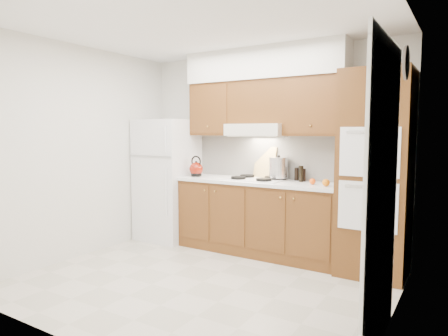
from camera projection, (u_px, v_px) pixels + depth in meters
name	position (u px, v px, depth m)	size (l,w,h in m)	color
floor	(203.00, 282.00, 4.14)	(3.60, 3.60, 0.00)	beige
ceiling	(202.00, 24.00, 3.90)	(3.60, 3.60, 0.00)	white
wall_back	(267.00, 151.00, 5.29)	(3.60, 0.02, 2.60)	silver
wall_left	(84.00, 152.00, 4.97)	(0.02, 3.00, 2.60)	silver
wall_right	(394.00, 165.00, 3.07)	(0.02, 3.00, 2.60)	silver
fridge	(168.00, 180.00, 5.76)	(0.75, 0.72, 1.72)	white
base_cabinets	(258.00, 218.00, 5.10)	(2.11, 0.60, 0.90)	brown
countertop	(258.00, 182.00, 5.05)	(2.13, 0.62, 0.04)	white
backsplash	(268.00, 157.00, 5.27)	(2.11, 0.03, 0.56)	white
oven_cabinet	(375.00, 174.00, 4.28)	(0.70, 0.65, 2.20)	brown
upper_cab_left	(215.00, 110.00, 5.47)	(0.63, 0.33, 0.70)	brown
upper_cab_right	(316.00, 106.00, 4.72)	(0.73, 0.33, 0.70)	brown
range_hood	(258.00, 130.00, 5.09)	(0.75, 0.45, 0.15)	silver
upper_cab_over_hood	(260.00, 102.00, 5.11)	(0.75, 0.33, 0.55)	brown
soffit	(264.00, 64.00, 5.02)	(2.13, 0.36, 0.40)	silver
cooktop	(255.00, 179.00, 5.09)	(0.74, 0.50, 0.01)	white
doorway	(382.00, 203.00, 2.81)	(0.02, 0.90, 2.10)	black
wall_clock	(406.00, 63.00, 3.47)	(0.30, 0.30, 0.02)	#3F3833
kettle	(196.00, 169.00, 5.43)	(0.19, 0.19, 0.19)	maroon
cutting_board	(265.00, 163.00, 5.26)	(0.32, 0.02, 0.43)	#D9BC6F
stock_pot	(279.00, 168.00, 5.05)	(0.24, 0.24, 0.25)	silver
condiment_a	(301.00, 174.00, 4.89)	(0.06, 0.06, 0.20)	black
condiment_b	(296.00, 174.00, 5.02)	(0.05, 0.05, 0.16)	black
condiment_c	(303.00, 175.00, 4.94)	(0.05, 0.05, 0.16)	black
orange_near	(326.00, 183.00, 4.47)	(0.08, 0.08, 0.08)	orange
orange_far	(312.00, 181.00, 4.63)	(0.07, 0.07, 0.07)	#FF560D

